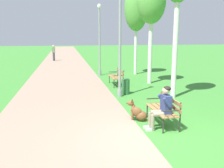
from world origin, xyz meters
name	(u,v)px	position (x,y,z in m)	size (l,w,h in m)	color
ground_plane	(158,140)	(0.00, 0.00, 0.00)	(120.00, 120.00, 0.00)	#3D8433
paved_path	(64,58)	(-2.38, 24.00, 0.02)	(4.28, 60.00, 0.04)	gray
park_bench_near	(164,108)	(0.59, 1.10, 0.51)	(0.55, 1.50, 0.85)	olive
park_bench_mid	(117,76)	(0.42, 7.26, 0.51)	(0.55, 1.50, 0.85)	olive
person_seated_on_near_bench	(162,106)	(0.38, 0.76, 0.68)	(0.74, 0.49, 1.25)	gray
dog_brown	(138,113)	(-0.09, 1.54, 0.26)	(0.81, 0.43, 0.71)	brown
lamp_post_near	(120,41)	(0.02, 4.75, 2.41)	(0.24, 0.24, 4.67)	gray
lamp_post_mid	(100,39)	(-0.02, 10.79, 2.39)	(0.24, 0.24, 4.62)	gray
birch_tree_third	(152,3)	(2.31, 7.47, 4.31)	(1.53, 1.46, 5.56)	silver
birch_tree_fourth	(136,8)	(2.46, 10.87, 4.38)	(1.59, 1.56, 5.96)	silver
litter_bin	(126,87)	(0.38, 5.15, 0.35)	(0.36, 0.36, 0.70)	#2D6638
pedestrian_distant	(54,53)	(-3.43, 20.95, 0.84)	(0.32, 0.22, 1.65)	#383842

